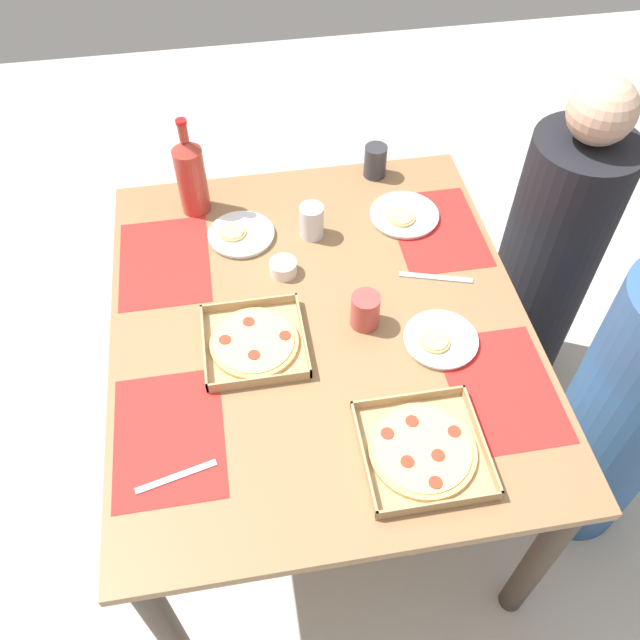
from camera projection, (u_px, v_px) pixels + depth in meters
name	position (u px, v px, depth m)	size (l,w,h in m)	color
ground_plane	(320.00, 456.00, 2.41)	(6.00, 6.00, 0.00)	beige
dining_table	(320.00, 345.00, 1.89)	(1.31, 1.13, 0.77)	#3F3328
placemat_near_left	(165.00, 261.00, 1.95)	(0.36, 0.26, 0.00)	red
placemat_near_right	(169.00, 436.00, 1.58)	(0.36, 0.26, 0.00)	red
placemat_far_left	(437.00, 230.00, 2.04)	(0.36, 0.26, 0.00)	red
placemat_far_right	(502.00, 388.00, 1.67)	(0.36, 0.26, 0.00)	red
pizza_box_corner_left	(422.00, 450.00, 1.54)	(0.29, 0.29, 0.04)	tan
pizza_box_corner_right	(254.00, 343.00, 1.74)	(0.27, 0.27, 0.04)	tan
plate_far_left	(240.00, 234.00, 2.01)	(0.20, 0.20, 0.03)	white
plate_near_right	(440.00, 340.00, 1.75)	(0.20, 0.20, 0.03)	white
plate_far_right	(404.00, 216.00, 2.06)	(0.22, 0.22, 0.03)	white
soda_bottle	(191.00, 175.00, 2.00)	(0.09, 0.09, 0.32)	#B2382D
cup_spare	(365.00, 311.00, 1.76)	(0.08, 0.08, 0.10)	#BF4742
cup_clear_left	(312.00, 221.00, 1.98)	(0.07, 0.07, 0.11)	silver
cup_dark	(375.00, 161.00, 2.17)	(0.07, 0.07, 0.11)	#333338
condiment_bowl	(283.00, 267.00, 1.91)	(0.08, 0.08, 0.04)	white
fork_by_near_left	(176.00, 477.00, 1.51)	(0.19, 0.02, 0.01)	#B7B7BC
knife_by_far_right	(436.00, 277.00, 1.91)	(0.21, 0.02, 0.01)	#B7B7BC
diner_left_seat	(546.00, 263.00, 2.25)	(0.32, 0.32, 1.24)	black
diner_right_seat	(624.00, 411.00, 1.88)	(0.32, 0.32, 1.24)	#33598C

